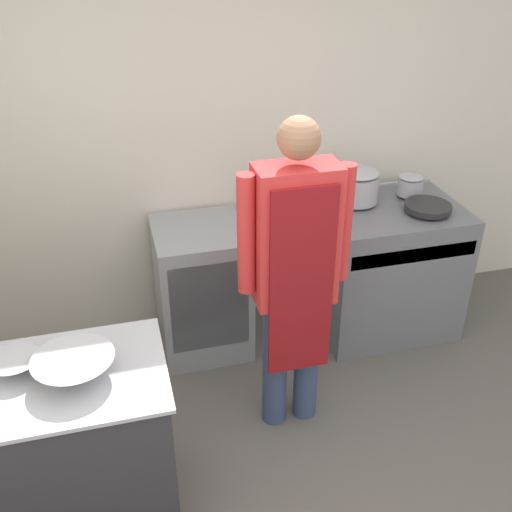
# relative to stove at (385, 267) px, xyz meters

# --- Properties ---
(wall_back) EXTENTS (8.00, 0.05, 2.70)m
(wall_back) POSITION_rel_stove_xyz_m (-1.10, 0.44, 0.88)
(wall_back) COLOR silver
(wall_back) RESTS_ON ground_plane
(prep_counter) EXTENTS (1.00, 0.65, 0.90)m
(prep_counter) POSITION_rel_stove_xyz_m (-2.16, -1.15, -0.02)
(prep_counter) COLOR #2D2D33
(prep_counter) RESTS_ON ground_plane
(stove) EXTENTS (0.94, 0.74, 0.95)m
(stove) POSITION_rel_stove_xyz_m (0.00, 0.00, 0.00)
(stove) COLOR slate
(stove) RESTS_ON ground_plane
(fridge_unit) EXTENTS (0.59, 0.61, 0.89)m
(fridge_unit) POSITION_rel_stove_xyz_m (-1.29, 0.09, -0.02)
(fridge_unit) COLOR #93999E
(fridge_unit) RESTS_ON ground_plane
(person_cook) EXTENTS (0.60, 0.24, 1.84)m
(person_cook) POSITION_rel_stove_xyz_m (-0.93, -0.75, 0.58)
(person_cook) COLOR #38476B
(person_cook) RESTS_ON ground_plane
(mixing_bowl) EXTENTS (0.35, 0.35, 0.10)m
(mixing_bowl) POSITION_rel_stove_xyz_m (-2.05, -1.16, 0.48)
(mixing_bowl) COLOR #B2B5BC
(mixing_bowl) RESTS_ON prep_counter
(small_bowl) EXTENTS (0.23, 0.23, 0.07)m
(small_bowl) POSITION_rel_stove_xyz_m (-2.30, -1.06, 0.47)
(small_bowl) COLOR #B2B5BC
(small_bowl) RESTS_ON prep_counter
(stock_pot) EXTENTS (0.29, 0.29, 0.23)m
(stock_pot) POSITION_rel_stove_xyz_m (-0.21, 0.13, 0.60)
(stock_pot) COLOR #B2B5BC
(stock_pot) RESTS_ON stove
(saute_pan) EXTENTS (0.30, 0.30, 0.04)m
(saute_pan) POSITION_rel_stove_xyz_m (0.19, -0.13, 0.50)
(saute_pan) COLOR #262628
(saute_pan) RESTS_ON stove
(sauce_pot) EXTENTS (0.17, 0.17, 0.14)m
(sauce_pot) POSITION_rel_stove_xyz_m (0.19, 0.13, 0.56)
(sauce_pot) COLOR #B2B5BC
(sauce_pot) RESTS_ON stove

